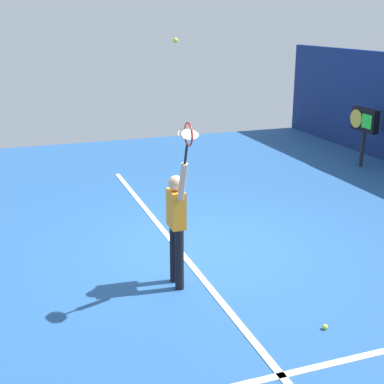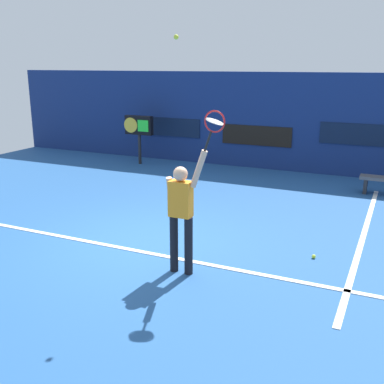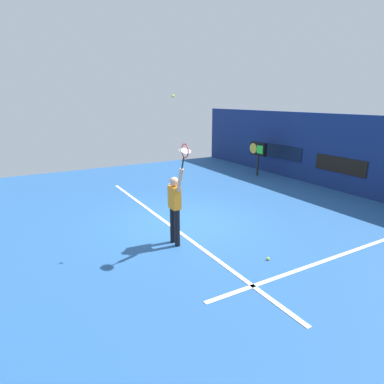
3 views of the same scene
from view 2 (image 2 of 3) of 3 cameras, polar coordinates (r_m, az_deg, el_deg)
The scene contains 12 objects.
ground_plane at distance 8.57m, azimuth -6.08°, elevation -6.13°, with size 18.00×18.00×0.00m, color #23518C.
back_wall at distance 14.49m, azimuth 8.12°, elevation 8.68°, with size 18.00×0.20×2.92m, color navy.
sponsor_banner_center at distance 14.44m, azimuth 7.91°, elevation 6.89°, with size 2.20×0.03×0.60m, color black.
sponsor_banner_portside at distance 15.55m, azimuth -2.79°, elevation 7.98°, with size 2.20×0.03×0.60m, color #0C1933.
sponsor_banner_starboard at distance 13.84m, azimuth 19.97°, elevation 6.66°, with size 2.20×0.03×0.60m, color #0C1933.
court_baseline at distance 8.24m, azimuth -7.57°, elevation -7.05°, with size 10.00×0.10×0.01m, color white.
court_sideline at distance 9.37m, azimuth 20.34°, elevation -5.10°, with size 0.10×7.00×0.01m, color white.
tennis_player at distance 7.00m, azimuth -1.34°, elevation -2.30°, with size 0.68×0.31×1.97m.
tennis_racket at distance 6.50m, azimuth 2.71°, elevation 8.38°, with size 0.40×0.27×0.63m.
tennis_ball at distance 6.73m, azimuth -1.96°, elevation 18.53°, with size 0.07×0.07×0.07m, color #CCE033.
scoreboard_clock at distance 15.02m, azimuth -6.57°, elevation 7.94°, with size 0.96×0.20×1.55m.
spare_ball at distance 8.09m, azimuth 14.76°, elevation -7.68°, with size 0.07×0.07×0.07m, color #CCE033.
Camera 2 is at (4.14, -6.81, 3.16)m, focal length 43.33 mm.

